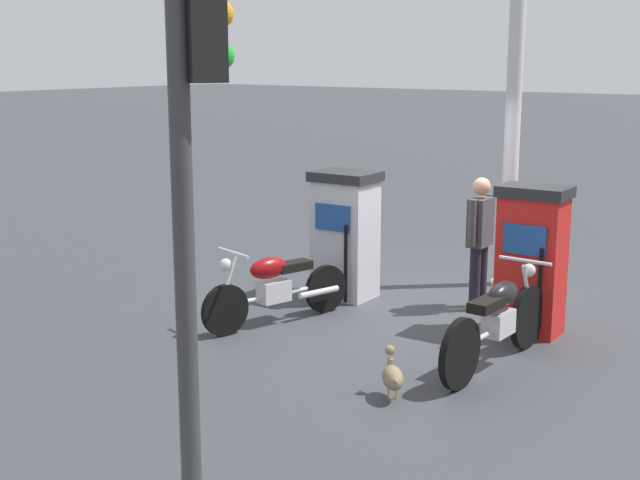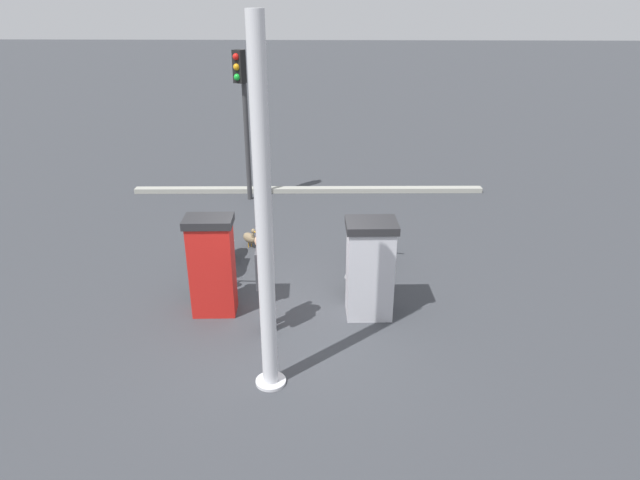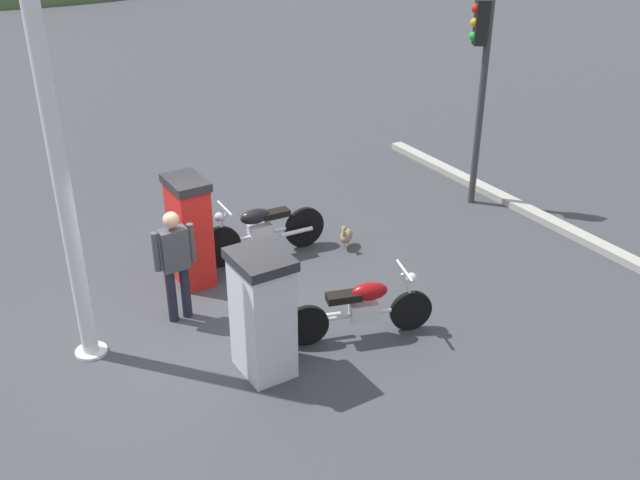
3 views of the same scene
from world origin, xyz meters
The scene contains 9 objects.
ground_plane centered at (0.00, 0.00, 0.00)m, with size 120.00×120.00×0.00m, color #383A3F.
fuel_pump_near centered at (0.16, -1.22, 0.81)m, with size 0.66×0.80×1.59m.
fuel_pump_far centered at (0.16, 1.23, 0.82)m, with size 0.55×0.76×1.62m.
motorcycle_near_pump centered at (1.56, -1.20, 0.44)m, with size 1.93×0.77×0.92m.
motorcycle_far_pump centered at (1.35, 1.40, 0.47)m, with size 2.11×0.56×0.97m.
attendant_person centered at (-0.36, 0.36, 0.90)m, with size 0.57×0.22×1.59m.
wandering_duck centered at (2.66, 1.03, 0.21)m, with size 0.39×0.38×0.45m.
roadside_traffic_light centered at (5.50, 1.48, 2.44)m, with size 0.39×0.31×3.56m.
canopy_support_pole centered at (-1.62, 0.14, 2.20)m, with size 0.40×0.40×4.55m.
Camera 1 is at (8.90, 4.83, 2.99)m, focal length 49.08 mm.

